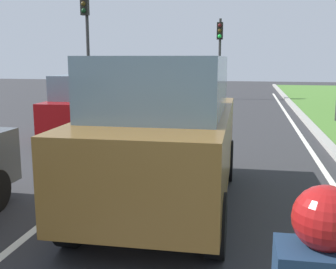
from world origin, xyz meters
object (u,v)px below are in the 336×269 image
object	(u,v)px
car_suv_ahead	(165,132)
traffic_light_overhead_left	(86,28)
traffic_light_far_median	(220,45)
car_hatchback_far	(89,106)

from	to	relation	value
car_suv_ahead	traffic_light_overhead_left	distance (m)	12.76
car_suv_ahead	traffic_light_far_median	size ratio (longest dim) A/B	1.04
car_suv_ahead	car_hatchback_far	world-z (taller)	car_suv_ahead
car_hatchback_far	traffic_light_overhead_left	xyz separation A→B (m)	(-2.30, 5.75, 2.62)
car_hatchback_far	traffic_light_overhead_left	distance (m)	6.72
car_hatchback_far	traffic_light_far_median	distance (m)	12.11
car_suv_ahead	car_hatchback_far	bearing A→B (deg)	121.00
car_suv_ahead	traffic_light_far_median	world-z (taller)	traffic_light_far_median
car_hatchback_far	traffic_light_overhead_left	bearing A→B (deg)	110.45
traffic_light_overhead_left	car_suv_ahead	bearing A→B (deg)	-63.10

